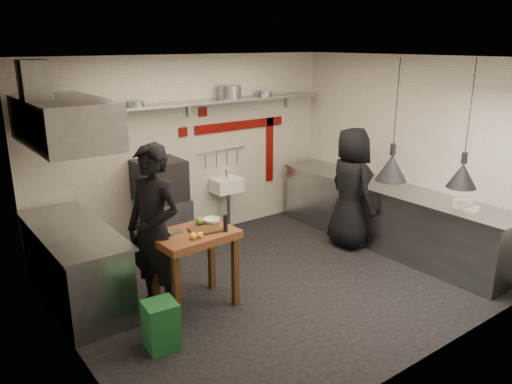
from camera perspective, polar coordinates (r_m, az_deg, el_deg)
floor at (r=6.50m, az=2.13°, el=-10.42°), size 5.00×5.00×0.00m
ceiling at (r=5.78m, az=2.44°, el=15.07°), size 5.00×5.00×0.00m
wall_back at (r=7.69m, az=-7.65°, el=4.86°), size 5.00×0.04×2.80m
wall_front at (r=4.63m, az=18.86°, el=-4.01°), size 5.00×0.04×2.80m
wall_left at (r=4.89m, az=-21.19°, el=-3.17°), size 0.04×4.20×2.80m
wall_right at (r=7.77m, az=16.80°, el=4.41°), size 0.04×4.20×2.80m
red_band_horiz at (r=8.12m, az=-1.76°, el=7.64°), size 1.70×0.02×0.14m
red_band_vert at (r=8.56m, az=1.57°, el=4.85°), size 0.14×0.02×1.10m
red_tile_a at (r=7.70m, az=-6.10°, el=9.08°), size 0.14×0.02×0.14m
red_tile_b at (r=7.57m, az=-8.32°, el=6.80°), size 0.14×0.02×0.14m
back_shelf at (r=7.42m, az=-7.17°, el=10.08°), size 4.60×0.34×0.04m
shelf_bracket_left at (r=6.85m, az=-21.82°, el=7.61°), size 0.04×0.06×0.24m
shelf_bracket_mid at (r=7.56m, az=-7.72°, el=9.42°), size 0.04×0.06×0.24m
shelf_bracket_right at (r=8.64m, az=3.51°, el=10.45°), size 0.04×0.06×0.24m
pan_far_left at (r=6.79m, az=-18.59°, el=9.28°), size 0.35×0.35×0.09m
pan_mid_left at (r=7.01m, az=-13.74°, el=9.80°), size 0.27×0.27×0.07m
stock_pot at (r=7.74m, az=-3.01°, el=11.35°), size 0.36×0.36×0.20m
pan_right at (r=8.13m, az=0.95°, el=11.21°), size 0.32×0.32×0.08m
oven_stand at (r=7.41m, az=-10.28°, el=-3.79°), size 0.63×0.58×0.80m
combi_oven at (r=7.19m, az=-10.97°, el=1.31°), size 0.64×0.60×0.58m
oven_door at (r=6.97m, az=-9.76°, el=0.89°), size 0.51×0.04×0.46m
oven_glass at (r=6.97m, az=-9.71°, el=0.87°), size 0.34×0.02×0.34m
hand_sink at (r=7.97m, az=-3.40°, el=0.80°), size 0.46×0.34×0.22m
sink_tap at (r=7.92m, az=-3.42°, el=2.05°), size 0.03×0.03×0.14m
sink_drain at (r=8.07m, az=-3.18°, el=-2.27°), size 0.06×0.06×0.66m
utensil_rail at (r=7.95m, az=-4.02°, el=4.77°), size 0.90×0.02×0.02m
counter_right at (r=7.75m, az=14.66°, el=-2.76°), size 0.70×3.80×0.90m
counter_right_top at (r=7.61m, az=14.91°, el=0.54°), size 0.76×3.90×0.03m
plate_stack at (r=6.93m, az=22.53°, el=-1.29°), size 0.31×0.31×0.09m
small_bowl_right at (r=6.86m, az=23.36°, el=-1.74°), size 0.23×0.23×0.05m
counter_left at (r=6.27m, az=-19.92°, el=-8.03°), size 0.70×1.90×0.90m
counter_left_top at (r=6.09m, az=-20.35°, el=-4.05°), size 0.76×2.00×0.03m
extractor_hood at (r=5.81m, az=-21.12°, el=7.53°), size 0.78×1.60×0.50m
hood_duct at (r=5.70m, az=-23.99°, el=11.13°), size 0.28×0.28×0.50m
green_bin at (r=5.26m, az=-10.80°, el=-14.71°), size 0.35×0.35×0.50m
prep_table at (r=5.85m, az=-6.95°, el=-8.76°), size 0.95×0.69×0.92m
cutting_board at (r=5.69m, az=-5.76°, el=-4.32°), size 0.39×0.31×0.02m
pepper_mill at (r=5.62m, az=-3.51°, el=-3.56°), size 0.06×0.06×0.20m
lemon_a at (r=5.46m, az=-7.22°, el=-4.99°), size 0.10×0.10×0.08m
lemon_b at (r=5.48m, az=-6.43°, el=-4.89°), size 0.09×0.09×0.07m
veg_ball at (r=5.86m, az=-6.47°, el=-3.32°), size 0.11×0.11×0.10m
steel_tray at (r=5.66m, az=-9.34°, el=-4.55°), size 0.18×0.13×0.03m
bowl at (r=5.90m, az=-5.08°, el=-3.32°), size 0.22×0.22×0.06m
heat_lamp_near at (r=6.20m, az=15.64°, el=7.79°), size 0.39×0.39×1.46m
heat_lamp_far at (r=6.47m, az=23.12°, el=7.06°), size 0.44×0.44×1.55m
chef_left at (r=5.62m, az=-11.59°, el=-4.38°), size 0.69×0.83×1.95m
chef_right at (r=7.49m, az=10.79°, el=0.44°), size 0.73×0.97×1.80m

